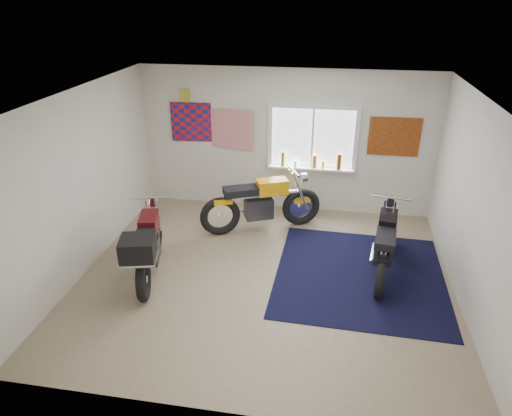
% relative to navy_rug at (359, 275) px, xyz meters
% --- Properties ---
extents(ground, '(5.50, 5.50, 0.00)m').
position_rel_navy_rug_xyz_m(ground, '(-1.41, -0.28, -0.01)').
color(ground, '#9E896B').
rests_on(ground, ground).
extents(room_shell, '(5.50, 5.50, 5.50)m').
position_rel_navy_rug_xyz_m(room_shell, '(-1.41, -0.28, 1.63)').
color(room_shell, white).
rests_on(room_shell, ground).
extents(navy_rug, '(2.58, 2.68, 0.01)m').
position_rel_navy_rug_xyz_m(navy_rug, '(0.00, 0.00, 0.00)').
color(navy_rug, black).
rests_on(navy_rug, ground).
extents(window_assembly, '(1.66, 0.17, 1.26)m').
position_rel_navy_rug_xyz_m(window_assembly, '(-0.91, 2.19, 1.36)').
color(window_assembly, white).
rests_on(window_assembly, room_shell).
extents(oil_bottles, '(1.12, 0.09, 0.30)m').
position_rel_navy_rug_xyz_m(oil_bottles, '(-0.82, 2.12, 1.02)').
color(oil_bottles, olive).
rests_on(oil_bottles, window_assembly).
extents(flag_display, '(1.60, 0.10, 1.17)m').
position_rel_navy_rug_xyz_m(flag_display, '(-3.31, 2.20, 2.14)').
color(flag_display, red).
rests_on(flag_display, room_shell).
extents(triumph_poster, '(0.90, 0.03, 0.70)m').
position_rel_navy_rug_xyz_m(triumph_poster, '(0.54, 2.20, 1.54)').
color(triumph_poster, '#A54C14').
rests_on(triumph_poster, room_shell).
extents(yellow_triumph, '(2.08, 1.06, 1.12)m').
position_rel_navy_rug_xyz_m(yellow_triumph, '(-1.72, 1.22, 0.49)').
color(yellow_triumph, black).
rests_on(yellow_triumph, ground).
extents(black_chrome_bike, '(0.62, 2.00, 1.03)m').
position_rel_navy_rug_xyz_m(black_chrome_bike, '(0.33, 0.21, 0.45)').
color(black_chrome_bike, black).
rests_on(black_chrome_bike, navy_rug).
extents(maroon_tourer, '(0.88, 2.02, 1.03)m').
position_rel_navy_rug_xyz_m(maroon_tourer, '(-3.12, -0.57, 0.53)').
color(maroon_tourer, black).
rests_on(maroon_tourer, ground).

